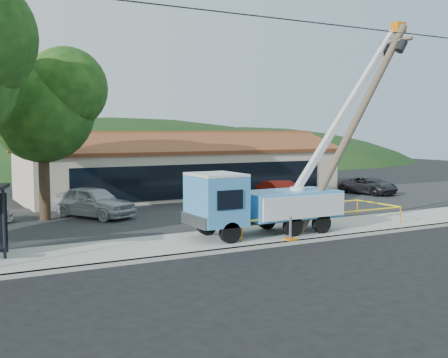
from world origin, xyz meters
name	(u,v)px	position (x,y,z in m)	size (l,w,h in m)	color
ground	(308,256)	(0.00, 0.00, 0.00)	(120.00, 120.00, 0.00)	black
curb	(276,244)	(0.00, 2.10, 0.07)	(60.00, 0.25, 0.15)	#B0AEA5
sidewalk	(252,237)	(0.00, 4.00, 0.07)	(60.00, 4.00, 0.15)	#B0AEA5
parking_lot	(177,214)	(0.00, 12.00, 0.05)	(60.00, 12.00, 0.10)	#28282B
strip_mall	(182,170)	(4.00, 19.98, 1.88)	(22.50, 8.53, 4.67)	beige
tree_lot	(42,101)	(-7.00, 13.00, 6.21)	(6.30, 5.60, 8.94)	#332316
hill_center	(112,166)	(10.00, 55.00, 0.00)	(89.60, 64.00, 32.00)	#143513
hill_east	(243,162)	(30.00, 55.00, 0.00)	(72.80, 52.00, 26.00)	#143513
utility_truck	(263,199)	(0.53, 3.95, 1.71)	(11.45, 3.76, 9.85)	black
leaning_pole	(359,115)	(5.51, 3.41, 5.44)	(6.42, 2.01, 9.79)	brown
caution_tape	(307,213)	(3.39, 4.49, 0.82)	(9.10, 3.12, 0.90)	orange
car_silver	(94,219)	(-4.57, 12.66, 0.00)	(1.98, 4.91, 1.67)	#B7B8BF
car_red	(281,206)	(7.20, 12.12, 0.00)	(1.54, 4.41, 1.45)	maroon
car_dark	(368,195)	(16.00, 13.78, 0.00)	(2.04, 4.42, 1.23)	black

